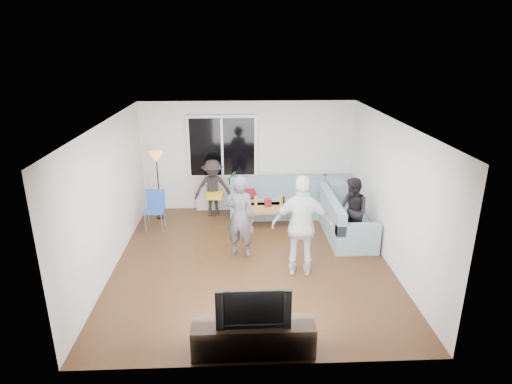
{
  "coord_description": "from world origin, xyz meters",
  "views": [
    {
      "loc": [
        -0.24,
        -7.15,
        3.87
      ],
      "look_at": [
        0.1,
        0.6,
        1.15
      ],
      "focal_mm": 30.12,
      "sensor_mm": 36.0,
      "label": 1
    }
  ],
  "objects_px": {
    "player_right": "(302,226)",
    "television": "(253,305)",
    "side_chair": "(154,211)",
    "spectator_right": "(352,212)",
    "floor_lamp": "(158,186)",
    "player_left": "(240,216)",
    "coffee_table": "(270,215)",
    "tv_console": "(253,338)",
    "sofa_back_section": "(279,197)",
    "spectator_back": "(213,188)",
    "sofa_right_section": "(346,216)"
  },
  "relations": [
    {
      "from": "side_chair",
      "to": "floor_lamp",
      "type": "relative_size",
      "value": 0.55
    },
    {
      "from": "sofa_back_section",
      "to": "player_left",
      "type": "xyz_separation_m",
      "value": [
        -0.93,
        -2.01,
        0.37
      ]
    },
    {
      "from": "sofa_right_section",
      "to": "side_chair",
      "type": "bearing_deg",
      "value": 84.18
    },
    {
      "from": "sofa_back_section",
      "to": "tv_console",
      "type": "distance_m",
      "value": 4.84
    },
    {
      "from": "coffee_table",
      "to": "floor_lamp",
      "type": "bearing_deg",
      "value": 170.05
    },
    {
      "from": "player_left",
      "to": "television",
      "type": "bearing_deg",
      "value": 112.15
    },
    {
      "from": "sofa_right_section",
      "to": "floor_lamp",
      "type": "relative_size",
      "value": 1.28
    },
    {
      "from": "spectator_back",
      "to": "sofa_right_section",
      "type": "bearing_deg",
      "value": -30.79
    },
    {
      "from": "floor_lamp",
      "to": "player_left",
      "type": "bearing_deg",
      "value": -46.04
    },
    {
      "from": "sofa_right_section",
      "to": "player_right",
      "type": "distance_m",
      "value": 2.02
    },
    {
      "from": "floor_lamp",
      "to": "television",
      "type": "relative_size",
      "value": 1.64
    },
    {
      "from": "television",
      "to": "spectator_right",
      "type": "bearing_deg",
      "value": 56.49
    },
    {
      "from": "tv_console",
      "to": "player_left",
      "type": "bearing_deg",
      "value": 92.89
    },
    {
      "from": "side_chair",
      "to": "floor_lamp",
      "type": "bearing_deg",
      "value": 93.67
    },
    {
      "from": "sofa_back_section",
      "to": "coffee_table",
      "type": "xyz_separation_m",
      "value": [
        -0.25,
        -0.54,
        -0.22
      ]
    },
    {
      "from": "spectator_back",
      "to": "floor_lamp",
      "type": "bearing_deg",
      "value": 178.45
    },
    {
      "from": "player_right",
      "to": "television",
      "type": "xyz_separation_m",
      "value": [
        -0.92,
        -2.02,
        -0.19
      ]
    },
    {
      "from": "sofa_right_section",
      "to": "player_left",
      "type": "height_order",
      "value": "player_left"
    },
    {
      "from": "side_chair",
      "to": "television",
      "type": "xyz_separation_m",
      "value": [
        1.98,
        -4.01,
        0.28
      ]
    },
    {
      "from": "player_right",
      "to": "television",
      "type": "height_order",
      "value": "player_right"
    },
    {
      "from": "sofa_right_section",
      "to": "player_left",
      "type": "bearing_deg",
      "value": 110.45
    },
    {
      "from": "television",
      "to": "player_left",
      "type": "bearing_deg",
      "value": 92.89
    },
    {
      "from": "sofa_back_section",
      "to": "player_left",
      "type": "relative_size",
      "value": 1.45
    },
    {
      "from": "sofa_back_section",
      "to": "television",
      "type": "distance_m",
      "value": 4.84
    },
    {
      "from": "sofa_back_section",
      "to": "tv_console",
      "type": "height_order",
      "value": "sofa_back_section"
    },
    {
      "from": "sofa_right_section",
      "to": "floor_lamp",
      "type": "xyz_separation_m",
      "value": [
        -4.07,
        1.08,
        0.36
      ]
    },
    {
      "from": "sofa_back_section",
      "to": "spectator_right",
      "type": "bearing_deg",
      "value": -51.18
    },
    {
      "from": "side_chair",
      "to": "floor_lamp",
      "type": "height_order",
      "value": "floor_lamp"
    },
    {
      "from": "player_right",
      "to": "spectator_right",
      "type": "height_order",
      "value": "player_right"
    },
    {
      "from": "player_left",
      "to": "player_right",
      "type": "xyz_separation_m",
      "value": [
        1.06,
        -0.74,
        0.11
      ]
    },
    {
      "from": "side_chair",
      "to": "tv_console",
      "type": "relative_size",
      "value": 0.54
    },
    {
      "from": "floor_lamp",
      "to": "player_right",
      "type": "xyz_separation_m",
      "value": [
        2.9,
        -2.65,
        0.12
      ]
    },
    {
      "from": "sofa_right_section",
      "to": "coffee_table",
      "type": "relative_size",
      "value": 1.82
    },
    {
      "from": "player_right",
      "to": "sofa_back_section",
      "type": "bearing_deg",
      "value": -78.93
    },
    {
      "from": "sofa_back_section",
      "to": "tv_console",
      "type": "relative_size",
      "value": 1.44
    },
    {
      "from": "television",
      "to": "sofa_back_section",
      "type": "bearing_deg",
      "value": 80.54
    },
    {
      "from": "sofa_right_section",
      "to": "spectator_right",
      "type": "distance_m",
      "value": 0.5
    },
    {
      "from": "sofa_right_section",
      "to": "spectator_back",
      "type": "relative_size",
      "value": 1.5
    },
    {
      "from": "coffee_table",
      "to": "television",
      "type": "relative_size",
      "value": 1.16
    },
    {
      "from": "player_left",
      "to": "coffee_table",
      "type": "bearing_deg",
      "value": -95.6
    },
    {
      "from": "player_right",
      "to": "floor_lamp",
      "type": "bearing_deg",
      "value": -33.89
    },
    {
      "from": "sofa_back_section",
      "to": "sofa_right_section",
      "type": "height_order",
      "value": "same"
    },
    {
      "from": "sofa_right_section",
      "to": "spectator_back",
      "type": "height_order",
      "value": "spectator_back"
    },
    {
      "from": "spectator_right",
      "to": "spectator_back",
      "type": "bearing_deg",
      "value": -138.36
    },
    {
      "from": "coffee_table",
      "to": "spectator_right",
      "type": "distance_m",
      "value": 1.94
    },
    {
      "from": "player_left",
      "to": "tv_console",
      "type": "height_order",
      "value": "player_left"
    },
    {
      "from": "player_left",
      "to": "sofa_back_section",
      "type": "bearing_deg",
      "value": -95.65
    },
    {
      "from": "floor_lamp",
      "to": "tv_console",
      "type": "distance_m",
      "value": 5.1
    },
    {
      "from": "side_chair",
      "to": "player_left",
      "type": "distance_m",
      "value": 2.25
    },
    {
      "from": "sofa_back_section",
      "to": "side_chair",
      "type": "xyz_separation_m",
      "value": [
        -2.77,
        -0.76,
        0.01
      ]
    }
  ]
}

